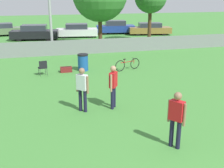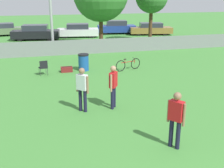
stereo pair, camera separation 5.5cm
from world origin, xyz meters
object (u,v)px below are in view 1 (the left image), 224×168
player_defender_red (113,84)px  parked_car_white (77,31)px  player_receiver_white (82,86)px  bicycle_sideline (128,64)px  parked_car_olive (2,30)px  trash_bin (83,62)px  player_thrower_red (176,116)px  parked_car_tan (150,29)px  parked_car_blue (115,27)px  folding_chair_sideline (43,67)px  parked_car_dark (35,33)px  gear_bag_sideline (66,69)px

player_defender_red → parked_car_white: size_ratio=0.39×
player_receiver_white → bicycle_sideline: bearing=101.4°
parked_car_white → bicycle_sideline: bearing=-77.1°
parked_car_olive → parked_car_white: 8.20m
trash_bin → parked_car_white: (1.56, 13.46, 0.17)m
player_thrower_red → trash_bin: (-1.19, 9.37, -0.52)m
player_receiver_white → parked_car_tan: bearing=106.0°
parked_car_white → parked_car_blue: size_ratio=1.00×
player_thrower_red → parked_car_olive: 26.87m
player_receiver_white → bicycle_sideline: 6.52m
player_thrower_red → folding_chair_sideline: 9.60m
player_receiver_white → parked_car_white: (2.55, 19.48, -0.35)m
trash_bin → parked_car_blue: parked_car_blue is taller
parked_car_olive → parked_car_tan: (15.67, -3.29, -0.02)m
parked_car_olive → parked_car_dark: (3.36, -3.82, 0.05)m
gear_bag_sideline → parked_car_white: bearing=79.3°
player_receiver_white → parked_car_blue: player_receiver_white is taller
player_receiver_white → parked_car_tan: size_ratio=0.36×
player_thrower_red → bicycle_sideline: (1.39, 8.77, -0.67)m
trash_bin → parked_car_olive: bearing=110.2°
trash_bin → parked_car_blue: 16.17m
trash_bin → parked_car_dark: 12.96m
player_thrower_red → parked_car_tan: bearing=124.1°
folding_chair_sideline → parked_car_dark: 13.14m
player_thrower_red → parked_car_blue: size_ratio=0.39×
parked_car_blue → folding_chair_sideline: bearing=-110.4°
folding_chair_sideline → gear_bag_sideline: bearing=-176.2°
player_receiver_white → trash_bin: bearing=125.5°
player_defender_red → folding_chair_sideline: 6.13m
folding_chair_sideline → parked_car_dark: parked_car_dark is taller
player_thrower_red → bicycle_sideline: bearing=135.6°
parked_car_tan → folding_chair_sideline: bearing=-120.0°
trash_bin → gear_bag_sideline: size_ratio=1.50×
gear_bag_sideline → parked_car_tan: (10.63, 13.30, 0.49)m
player_defender_red → trash_bin: player_defender_red is taller
player_defender_red → bicycle_sideline: size_ratio=1.03×
parked_car_dark → parked_car_tan: (12.31, 0.53, -0.07)m
parked_car_olive → player_receiver_white: bearing=-86.1°
player_thrower_red → folding_chair_sideline: bearing=166.1°
folding_chair_sideline → parked_car_tan: size_ratio=0.17×
player_defender_red → trash_bin: bearing=36.0°
parked_car_olive → parked_car_white: size_ratio=0.94×
player_defender_red → folding_chair_sideline: bearing=58.6°
player_receiver_white → parked_car_blue: bearing=116.0°
player_receiver_white → parked_car_white: player_receiver_white is taller
parked_car_olive → parked_car_white: bearing=-30.5°
folding_chair_sideline → parked_car_white: parked_car_white is taller
parked_car_blue → parked_car_olive: bearing=-178.8°
bicycle_sideline → parked_car_white: size_ratio=0.37×
player_thrower_red → parked_car_white: bearing=143.7°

